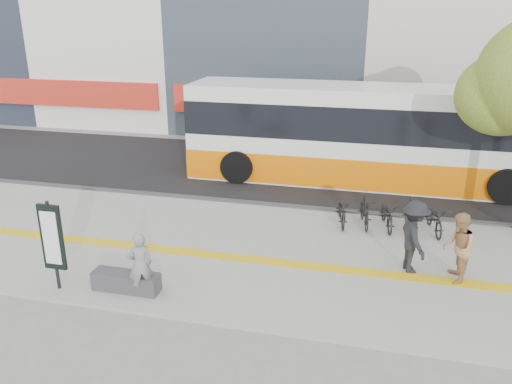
% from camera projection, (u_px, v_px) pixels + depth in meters
% --- Properties ---
extents(ground, '(120.00, 120.00, 0.00)m').
position_uv_depth(ground, '(247.00, 281.00, 12.55)').
color(ground, slate).
rests_on(ground, ground).
extents(sidewalk, '(40.00, 7.00, 0.08)m').
position_uv_depth(sidewalk, '(261.00, 253.00, 13.91)').
color(sidewalk, slate).
rests_on(sidewalk, ground).
extents(tactile_strip, '(40.00, 0.45, 0.01)m').
position_uv_depth(tactile_strip, '(256.00, 260.00, 13.43)').
color(tactile_strip, gold).
rests_on(tactile_strip, sidewalk).
extents(street, '(40.00, 8.00, 0.06)m').
position_uv_depth(street, '(303.00, 173.00, 20.76)').
color(street, black).
rests_on(street, ground).
extents(curb, '(40.00, 0.25, 0.14)m').
position_uv_depth(curb, '(285.00, 206.00, 17.09)').
color(curb, '#333335').
rests_on(curb, ground).
extents(bench, '(1.60, 0.45, 0.45)m').
position_uv_depth(bench, '(126.00, 281.00, 11.93)').
color(bench, '#333335').
rests_on(bench, sidewalk).
extents(signboard, '(0.55, 0.10, 2.20)m').
position_uv_depth(signboard, '(52.00, 239.00, 11.65)').
color(signboard, black).
rests_on(signboard, sidewalk).
extents(bus, '(13.51, 3.20, 3.60)m').
position_uv_depth(bus, '(368.00, 138.00, 19.17)').
color(bus, silver).
rests_on(bus, street).
extents(bicycle_row, '(3.54, 1.69, 0.94)m').
position_uv_depth(bicycle_row, '(388.00, 214.00, 15.28)').
color(bicycle_row, black).
rests_on(bicycle_row, sidewalk).
extents(seated_woman, '(0.67, 0.62, 1.55)m').
position_uv_depth(seated_woman, '(140.00, 265.00, 11.55)').
color(seated_woman, black).
rests_on(seated_woman, sidewalk).
extents(pedestrian_tan, '(0.69, 0.87, 1.74)m').
position_uv_depth(pedestrian_tan, '(458.00, 248.00, 12.15)').
color(pedestrian_tan, '#A97E4F').
rests_on(pedestrian_tan, sidewalk).
extents(pedestrian_dark, '(1.02, 1.36, 1.87)m').
position_uv_depth(pedestrian_dark, '(414.00, 237.00, 12.59)').
color(pedestrian_dark, black).
rests_on(pedestrian_dark, sidewalk).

